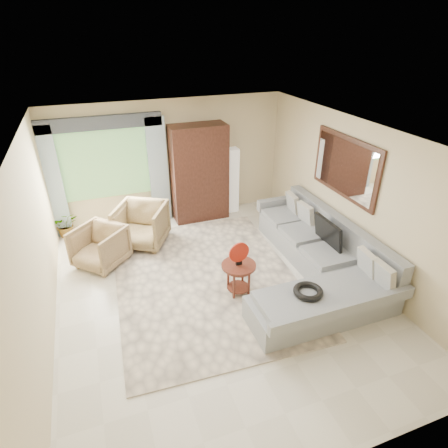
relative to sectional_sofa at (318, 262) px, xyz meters
name	(u,v)px	position (x,y,z in m)	size (l,w,h in m)	color
ground	(217,292)	(-1.78, 0.18, -0.28)	(6.00, 6.00, 0.00)	silver
area_rug	(206,279)	(-1.85, 0.57, -0.27)	(3.00, 4.00, 0.02)	beige
sectional_sofa	(318,262)	(0.00, 0.00, 0.00)	(2.30, 3.46, 0.90)	gray
tv_screen	(328,233)	(0.27, 0.18, 0.44)	(0.06, 0.74, 0.48)	black
garden_hose	(308,291)	(-0.78, -0.91, 0.26)	(0.43, 0.43, 0.09)	black
coffee_table	(238,278)	(-1.46, 0.04, 0.01)	(0.55, 0.55, 0.55)	#481E13
red_disc	(239,252)	(-1.46, 0.04, 0.50)	(0.34, 0.34, 0.03)	#A11E10
armchair_left	(100,247)	(-3.50, 1.67, 0.09)	(0.80, 0.82, 0.74)	#9F7F57
armchair_right	(142,225)	(-2.67, 2.15, 0.14)	(0.90, 0.93, 0.84)	#A18757
potted_plant	(66,224)	(-4.10, 3.01, -0.01)	(0.49, 0.43, 0.55)	#999999
armoire	(199,173)	(-1.23, 2.90, 0.77)	(1.20, 0.55, 2.10)	black
floor_lamp	(232,180)	(-0.43, 2.96, 0.47)	(0.24, 0.24, 1.50)	silver
window	(105,164)	(-3.13, 3.15, 1.12)	(1.80, 0.04, 1.40)	#669E59
curtain_left	(52,184)	(-4.18, 3.06, 0.87)	(0.40, 0.08, 2.30)	#9EB7CC
curtain_right	(158,171)	(-2.08, 3.06, 0.87)	(0.40, 0.08, 2.30)	#9EB7CC
valance	(99,123)	(-3.13, 3.08, 1.97)	(2.40, 0.12, 0.26)	#1E232D
wall_mirror	(345,167)	(0.68, 0.53, 1.47)	(0.05, 1.70, 1.05)	black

